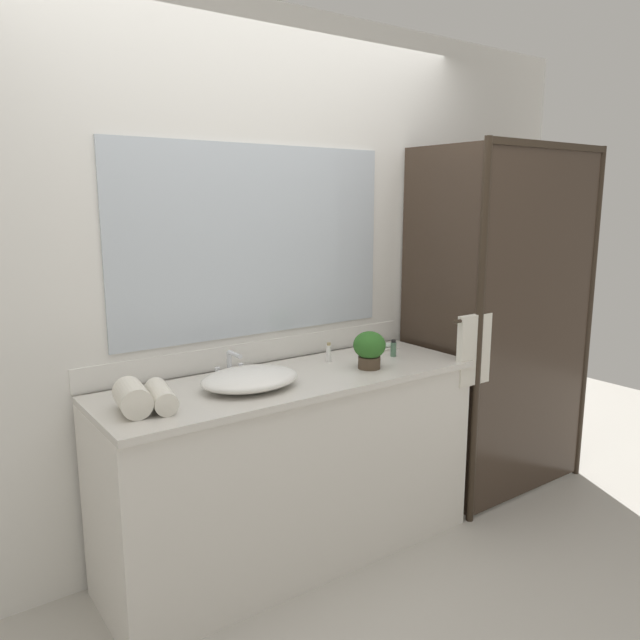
{
  "coord_description": "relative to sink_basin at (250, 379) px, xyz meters",
  "views": [
    {
      "loc": [
        -1.49,
        -2.28,
        1.7
      ],
      "look_at": [
        0.15,
        0.0,
        1.15
      ],
      "focal_mm": 34.57,
      "sensor_mm": 36.0,
      "label": 1
    }
  ],
  "objects": [
    {
      "name": "rolled_towel_near_edge",
      "position": [
        -0.52,
        -0.01,
        0.02
      ],
      "size": [
        0.15,
        0.22,
        0.12
      ],
      "primitive_type": "cylinder",
      "rotation": [
        1.57,
        0.0,
        -0.15
      ],
      "color": "silver",
      "rests_on": "vanity_cabinet"
    },
    {
      "name": "ground_plane",
      "position": [
        0.24,
        0.03,
        -0.94
      ],
      "size": [
        8.0,
        8.0,
        0.0
      ],
      "primitive_type": "plane",
      "color": "#B7B2A8"
    },
    {
      "name": "potted_plant",
      "position": [
        0.62,
        -0.06,
        0.06
      ],
      "size": [
        0.16,
        0.16,
        0.18
      ],
      "color": "#473828",
      "rests_on": "vanity_cabinet"
    },
    {
      "name": "rolled_towel_middle",
      "position": [
        -0.41,
        -0.02,
        0.0
      ],
      "size": [
        0.14,
        0.25,
        0.09
      ],
      "primitive_type": "cylinder",
      "rotation": [
        1.57,
        0.0,
        -0.19
      ],
      "color": "silver",
      "rests_on": "vanity_cabinet"
    },
    {
      "name": "shower_enclosure",
      "position": [
        1.51,
        -0.16,
        0.08
      ],
      "size": [
        1.2,
        0.59,
        2.0
      ],
      "color": "#2D2319",
      "rests_on": "ground_plane"
    },
    {
      "name": "sink_basin",
      "position": [
        0.0,
        0.0,
        0.0
      ],
      "size": [
        0.44,
        0.33,
        0.08
      ],
      "primitive_type": "ellipsoid",
      "color": "white",
      "rests_on": "vanity_cabinet"
    },
    {
      "name": "amenity_bottle_body_wash",
      "position": [
        0.87,
        0.04,
        0.0
      ],
      "size": [
        0.03,
        0.03,
        0.09
      ],
      "color": "#4C7056",
      "rests_on": "vanity_cabinet"
    },
    {
      "name": "amenity_bottle_lotion",
      "position": [
        0.53,
        0.15,
        0.01
      ],
      "size": [
        0.02,
        0.02,
        0.1
      ],
      "color": "white",
      "rests_on": "vanity_cabinet"
    },
    {
      "name": "vanity_cabinet",
      "position": [
        0.24,
        0.04,
        -0.49
      ],
      "size": [
        1.8,
        0.58,
        0.9
      ],
      "color": "silver",
      "rests_on": "ground_plane"
    },
    {
      "name": "faucet",
      "position": [
        0.0,
        0.18,
        0.0
      ],
      "size": [
        0.17,
        0.13,
        0.13
      ],
      "color": "silver",
      "rests_on": "vanity_cabinet"
    },
    {
      "name": "wall_back_with_mirror",
      "position": [
        0.24,
        0.37,
        0.36
      ],
      "size": [
        4.4,
        0.06,
        2.6
      ],
      "color": "silver",
      "rests_on": "ground_plane"
    },
    {
      "name": "soap_dish",
      "position": [
        0.95,
        0.18,
        -0.03
      ],
      "size": [
        0.1,
        0.07,
        0.04
      ],
      "color": "silver",
      "rests_on": "vanity_cabinet"
    }
  ]
}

